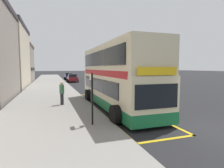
# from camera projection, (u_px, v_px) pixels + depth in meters

# --- Properties ---
(ground_plane) EXTENTS (260.00, 260.00, 0.00)m
(ground_plane) POSITION_uv_depth(u_px,v_px,m) (85.00, 81.00, 38.33)
(ground_plane) COLOR black
(pavement_near) EXTENTS (6.00, 76.00, 0.14)m
(pavement_near) POSITION_uv_depth(u_px,v_px,m) (50.00, 82.00, 36.09)
(pavement_near) COLOR gray
(pavement_near) RESTS_ON ground
(double_decker_bus) EXTENTS (3.20, 11.02, 4.40)m
(double_decker_bus) POSITION_uv_depth(u_px,v_px,m) (115.00, 79.00, 13.32)
(double_decker_bus) COLOR beige
(double_decker_bus) RESTS_ON ground
(bus_bay_markings) EXTENTS (2.87, 13.49, 0.01)m
(bus_bay_markings) POSITION_uv_depth(u_px,v_px,m) (113.00, 106.00, 13.69)
(bus_bay_markings) COLOR gold
(bus_bay_markings) RESTS_ON ground
(bus_stop_sign) EXTENTS (0.09, 0.51, 2.53)m
(bus_stop_sign) POSITION_uv_depth(u_px,v_px,m) (92.00, 93.00, 8.83)
(bus_stop_sign) COLOR black
(bus_stop_sign) RESTS_ON pavement_near
(terrace_corner) EXTENTS (9.99, 9.13, 8.39)m
(terrace_corner) POSITION_uv_depth(u_px,v_px,m) (6.00, 63.00, 36.26)
(terrace_corner) COLOR gray
(terrace_corner) RESTS_ON ground
(parked_car_maroon_kerbside) EXTENTS (2.09, 4.20, 1.62)m
(parked_car_maroon_kerbside) POSITION_uv_depth(u_px,v_px,m) (95.00, 77.00, 40.92)
(parked_car_maroon_kerbside) COLOR maroon
(parked_car_maroon_kerbside) RESTS_ON ground
(parked_car_maroon_behind) EXTENTS (2.09, 4.20, 1.62)m
(parked_car_maroon_behind) POSITION_uv_depth(u_px,v_px,m) (72.00, 78.00, 36.76)
(parked_car_maroon_behind) COLOR maroon
(parked_car_maroon_behind) RESTS_ON ground
(parked_car_navy_distant) EXTENTS (2.09, 4.20, 1.62)m
(parked_car_navy_distant) POSITION_uv_depth(u_px,v_px,m) (69.00, 76.00, 44.20)
(parked_car_navy_distant) COLOR navy
(parked_car_navy_distant) RESTS_ON ground
(parked_car_grey_across) EXTENTS (2.09, 4.20, 1.62)m
(parked_car_grey_across) POSITION_uv_depth(u_px,v_px,m) (110.00, 78.00, 38.56)
(parked_car_grey_across) COLOR slate
(parked_car_grey_across) RESTS_ON ground
(pedestrian_waiting_near_sign) EXTENTS (0.34, 0.34, 1.72)m
(pedestrian_waiting_near_sign) POSITION_uv_depth(u_px,v_px,m) (62.00, 92.00, 13.56)
(pedestrian_waiting_near_sign) COLOR #26262D
(pedestrian_waiting_near_sign) RESTS_ON pavement_near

